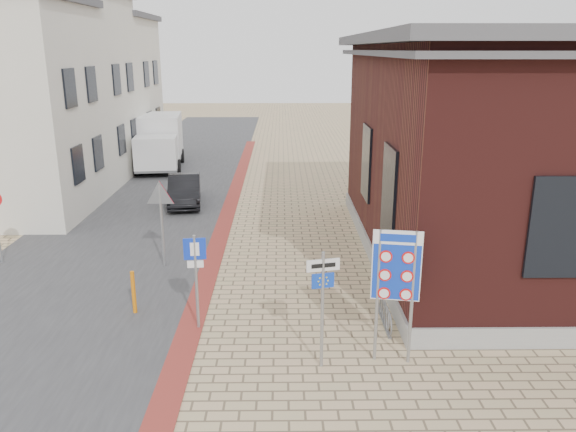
# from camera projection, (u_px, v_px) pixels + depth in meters

# --- Properties ---
(ground) EXTENTS (120.00, 120.00, 0.00)m
(ground) POSITION_uv_depth(u_px,v_px,m) (273.00, 374.00, 11.43)
(ground) COLOR tan
(ground) RESTS_ON ground
(road_strip) EXTENTS (7.00, 60.00, 0.02)m
(road_strip) POSITION_uv_depth(u_px,v_px,m) (158.00, 193.00, 25.74)
(road_strip) COLOR #38383A
(road_strip) RESTS_ON ground
(curb_strip) EXTENTS (0.60, 40.00, 0.02)m
(curb_strip) POSITION_uv_depth(u_px,v_px,m) (223.00, 226.00, 20.98)
(curb_strip) COLOR maroon
(curb_strip) RESTS_ON ground
(brick_building) EXTENTS (13.00, 13.00, 6.80)m
(brick_building) POSITION_uv_depth(u_px,v_px,m) (568.00, 146.00, 17.23)
(brick_building) COLOR gray
(brick_building) RESTS_ON ground
(townhouse_mid) EXTENTS (7.40, 6.40, 9.10)m
(townhouse_mid) POSITION_uv_depth(u_px,v_px,m) (52.00, 87.00, 27.25)
(townhouse_mid) COLOR beige
(townhouse_mid) RESTS_ON ground
(townhouse_far) EXTENTS (7.40, 6.40, 8.30)m
(townhouse_far) POSITION_uv_depth(u_px,v_px,m) (92.00, 88.00, 33.11)
(townhouse_far) COLOR beige
(townhouse_far) RESTS_ON ground
(bike_rack) EXTENTS (0.08, 1.80, 0.60)m
(bike_rack) POSITION_uv_depth(u_px,v_px,m) (384.00, 313.00, 13.49)
(bike_rack) COLOR slate
(bike_rack) RESTS_ON ground
(sedan) EXTENTS (1.82, 3.91, 1.24)m
(sedan) POSITION_uv_depth(u_px,v_px,m) (184.00, 190.00, 23.79)
(sedan) COLOR black
(sedan) RESTS_ON ground
(box_truck) EXTENTS (2.81, 5.69, 2.87)m
(box_truck) POSITION_uv_depth(u_px,v_px,m) (160.00, 142.00, 30.77)
(box_truck) COLOR slate
(box_truck) RESTS_ON ground
(border_sign) EXTENTS (0.99, 0.22, 2.91)m
(border_sign) POSITION_uv_depth(u_px,v_px,m) (396.00, 269.00, 11.33)
(border_sign) COLOR gray
(border_sign) RESTS_ON ground
(essen_sign) EXTENTS (0.67, 0.19, 2.53)m
(essen_sign) POSITION_uv_depth(u_px,v_px,m) (323.00, 292.00, 11.24)
(essen_sign) COLOR gray
(essen_sign) RESTS_ON ground
(parking_sign) EXTENTS (0.51, 0.10, 2.32)m
(parking_sign) POSITION_uv_depth(u_px,v_px,m) (196.00, 266.00, 12.87)
(parking_sign) COLOR gray
(parking_sign) RESTS_ON ground
(yield_sign) EXTENTS (0.93, 0.08, 2.61)m
(yield_sign) POSITION_uv_depth(u_px,v_px,m) (160.00, 203.00, 16.57)
(yield_sign) COLOR gray
(yield_sign) RESTS_ON ground
(bollard) EXTENTS (0.12, 0.12, 1.12)m
(bollard) POSITION_uv_depth(u_px,v_px,m) (134.00, 292.00, 13.91)
(bollard) COLOR orange
(bollard) RESTS_ON ground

